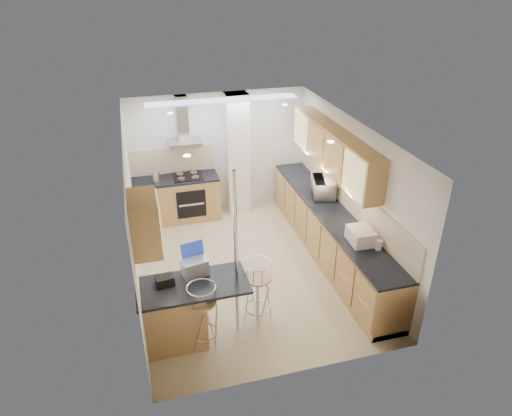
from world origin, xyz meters
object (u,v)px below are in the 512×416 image
object	(u,v)px
microwave	(324,187)
bar_stool_near	(203,317)
laptop	(194,267)
bread_bin	(361,236)
bar_stool_end	(258,292)

from	to	relation	value
microwave	bar_stool_near	distance (m)	3.49
microwave	laptop	size ratio (longest dim) A/B	1.76
microwave	bread_bin	bearing A→B (deg)	-167.27
bar_stool_near	bread_bin	bearing A→B (deg)	-2.49
bar_stool_near	bar_stool_end	size ratio (longest dim) A/B	0.98
bar_stool_near	bread_bin	size ratio (longest dim) A/B	2.38
microwave	bread_bin	xyz separation A→B (m)	(-0.10, -1.66, -0.05)
laptop	microwave	bearing A→B (deg)	22.13
laptop	bar_stool_end	xyz separation A→B (m)	(0.86, -0.09, -0.54)
microwave	bar_stool_end	bearing A→B (deg)	153.08
microwave	bar_stool_end	xyz separation A→B (m)	(-1.79, -1.92, -0.57)
microwave	bar_stool_near	size ratio (longest dim) A/B	0.58
microwave	bar_stool_near	xyz separation A→B (m)	(-2.63, -2.21, -0.58)
microwave	laptop	distance (m)	3.22
microwave	laptop	xyz separation A→B (m)	(-2.66, -1.83, -0.03)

